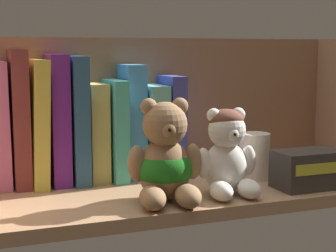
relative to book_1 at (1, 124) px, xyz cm
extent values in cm
cube|color=#A87F5B|center=(28.56, -11.46, -11.31)|extent=(70.30, 27.17, 2.00)
cube|color=#885F42|center=(28.56, 2.73, 0.99)|extent=(72.70, 1.20, 26.62)
cube|color=#BB5887|center=(0.00, 0.00, 0.00)|extent=(2.39, 10.97, 20.65)
cube|color=maroon|center=(2.86, 0.00, 0.93)|extent=(2.64, 12.22, 22.49)
cube|color=gold|center=(5.86, 0.00, 0.16)|extent=(3.14, 14.39, 21.01)
cube|color=#621E82|center=(9.04, 0.00, 0.57)|extent=(3.01, 12.89, 21.78)
cube|color=#285074|center=(12.27, 0.00, 0.42)|extent=(2.54, 14.39, 21.47)
cube|color=tan|center=(15.57, 0.00, -1.91)|extent=(3.15, 11.80, 16.80)
cube|color=#45AC9F|center=(18.81, 0.00, -1.62)|extent=(2.47, 14.88, 17.40)
cube|color=#478CCB|center=(22.17, 0.00, -0.34)|extent=(3.39, 10.68, 19.94)
cube|color=#64AAA2|center=(25.99, 0.00, -2.16)|extent=(3.55, 13.66, 16.36)
cube|color=#3B3E8D|center=(29.49, 0.00, -1.37)|extent=(2.74, 12.72, 17.88)
ellipsoid|color=#93704C|center=(22.04, -18.23, -5.62)|extent=(7.99, 7.33, 9.40)
sphere|color=#93704C|center=(21.97, -18.69, 1.30)|extent=(6.68, 6.68, 6.68)
sphere|color=#93704C|center=(19.74, -17.84, 3.90)|extent=(2.51, 2.51, 2.51)
sphere|color=#93704C|center=(24.35, -18.62, 3.90)|extent=(2.51, 2.51, 2.51)
sphere|color=#9B754E|center=(21.57, -21.03, 0.90)|extent=(2.51, 2.51, 2.51)
sphere|color=black|center=(21.43, -21.90, 0.96)|extent=(0.88, 0.88, 0.88)
ellipsoid|color=#93704C|center=(18.76, -22.21, -8.64)|extent=(4.74, 6.80, 3.34)
ellipsoid|color=#93704C|center=(23.85, -23.06, -8.64)|extent=(4.74, 6.80, 3.34)
ellipsoid|color=#93704C|center=(17.79, -17.99, -4.44)|extent=(3.13, 3.13, 5.43)
ellipsoid|color=#93704C|center=(26.14, -19.39, -4.44)|extent=(3.13, 3.13, 5.43)
ellipsoid|color=#1F731D|center=(22.04, -18.23, -5.38)|extent=(8.65, 7.99, 6.58)
ellipsoid|color=white|center=(32.45, -17.77, -6.20)|extent=(7.00, 6.42, 8.24)
sphere|color=white|center=(32.42, -18.18, -0.14)|extent=(5.86, 5.86, 5.86)
sphere|color=white|center=(30.41, -17.62, 2.15)|extent=(2.20, 2.20, 2.20)
sphere|color=white|center=(34.50, -17.92, 2.15)|extent=(2.20, 2.20, 2.20)
sphere|color=white|center=(32.27, -20.25, -0.49)|extent=(2.20, 2.20, 2.20)
sphere|color=black|center=(32.21, -21.02, -0.43)|extent=(0.77, 0.77, 0.77)
ellipsoid|color=white|center=(29.91, -21.51, -8.85)|extent=(3.69, 5.72, 2.93)
ellipsoid|color=white|center=(34.43, -21.84, -8.85)|extent=(3.69, 5.72, 2.93)
ellipsoid|color=white|center=(28.73, -17.91, -5.17)|extent=(2.55, 2.55, 4.76)
ellipsoid|color=white|center=(36.12, -18.45, -5.17)|extent=(2.55, 2.55, 4.76)
ellipsoid|color=brown|center=(32.45, -17.77, 1.47)|extent=(5.56, 5.56, 3.22)
cylinder|color=silver|center=(41.60, -10.91, -6.28)|extent=(5.32, 5.32, 8.08)
cube|color=#38332D|center=(46.71, -19.69, -7.22)|extent=(11.12, 6.53, 6.20)
cube|color=gold|center=(46.71, -23.03, -6.44)|extent=(9.45, 0.16, 1.74)
camera|label=1|loc=(-5.86, -92.65, 12.14)|focal=58.06mm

